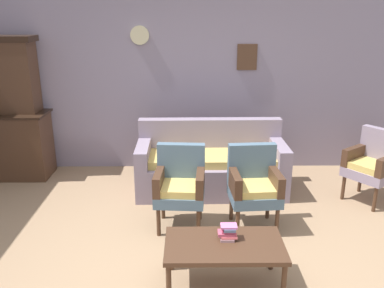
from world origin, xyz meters
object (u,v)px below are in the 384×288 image
book_stack_on_table (228,233)px  coffee_table (224,248)px  armchair_near_cabinet (180,183)px  side_cabinet (9,145)px  armchair_near_couch_end (254,184)px  wingback_chair_by_fireplace (373,163)px  floral_couch (211,166)px

book_stack_on_table → coffee_table: bearing=-117.3°
armchair_near_cabinet → book_stack_on_table: bearing=-66.9°
side_cabinet → armchair_near_couch_end: bearing=-24.2°
armchair_near_cabinet → armchair_near_couch_end: (0.80, -0.01, 0.00)m
armchair_near_cabinet → book_stack_on_table: 1.08m
armchair_near_cabinet → armchair_near_couch_end: size_ratio=1.00×
book_stack_on_table → armchair_near_cabinet: bearing=113.1°
coffee_table → book_stack_on_table: (0.03, 0.07, 0.11)m
side_cabinet → armchair_near_couch_end: 3.55m
side_cabinet → armchair_near_cabinet: 2.84m
side_cabinet → coffee_table: side_cabinet is taller
wingback_chair_by_fireplace → armchair_near_couch_end: bearing=-158.5°
floral_couch → armchair_near_couch_end: 1.05m
armchair_near_cabinet → coffee_table: bearing=-69.8°
armchair_near_couch_end → coffee_table: bearing=-111.1°
armchair_near_couch_end → wingback_chair_by_fireplace: bearing=21.5°
coffee_table → wingback_chair_by_fireplace: bearing=40.3°
side_cabinet → coffee_table: size_ratio=1.16×
armchair_near_couch_end → armchair_near_cabinet: bearing=179.3°
armchair_near_cabinet → book_stack_on_table: size_ratio=5.53×
side_cabinet → wingback_chair_by_fireplace: size_ratio=1.28×
wingback_chair_by_fireplace → book_stack_on_table: (-1.93, -1.60, -0.02)m
floral_couch → armchair_near_couch_end: same height
floral_couch → coffee_table: 2.00m
side_cabinet → floral_couch: side_cabinet is taller
armchair_near_couch_end → wingback_chair_by_fireplace: size_ratio=1.00×
coffee_table → armchair_near_couch_end: bearing=68.9°
floral_couch → book_stack_on_table: bearing=-88.9°
side_cabinet → wingback_chair_by_fireplace: (4.80, -0.84, 0.03)m
armchair_near_cabinet → wingback_chair_by_fireplace: (2.36, 0.60, 0.00)m
armchair_near_cabinet → armchair_near_couch_end: 0.80m
armchair_near_cabinet → wingback_chair_by_fireplace: 2.43m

